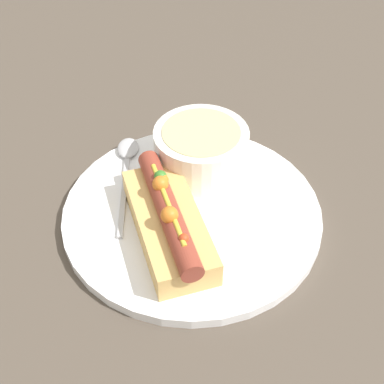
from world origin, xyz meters
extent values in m
plane|color=#4C4238|center=(0.00, 0.00, 0.00)|extent=(4.00, 4.00, 0.00)
cylinder|color=white|center=(0.00, 0.00, 0.01)|extent=(0.29, 0.29, 0.01)
cube|color=#DBAD60|center=(0.01, -0.04, 0.03)|extent=(0.17, 0.13, 0.03)
cylinder|color=brown|center=(0.01, -0.04, 0.05)|extent=(0.16, 0.10, 0.02)
sphere|color=orange|center=(0.02, -0.05, 0.06)|extent=(0.02, 0.02, 0.02)
sphere|color=orange|center=(-0.02, -0.03, 0.06)|extent=(0.02, 0.02, 0.02)
sphere|color=#387A28|center=(-0.02, -0.02, 0.06)|extent=(0.01, 0.01, 0.01)
sphere|color=orange|center=(-0.02, -0.02, 0.06)|extent=(0.01, 0.01, 0.01)
sphere|color=#C63F1E|center=(0.05, -0.06, 0.06)|extent=(0.01, 0.01, 0.01)
cylinder|color=gold|center=(0.01, -0.04, 0.06)|extent=(0.11, 0.06, 0.01)
cylinder|color=silver|center=(-0.04, 0.06, 0.04)|extent=(0.11, 0.11, 0.05)
cylinder|color=#D1C184|center=(-0.04, 0.06, 0.06)|extent=(0.09, 0.09, 0.01)
cube|color=#B7B7BC|center=(-0.07, -0.04, 0.01)|extent=(0.10, 0.09, 0.00)
ellipsoid|color=#B7B7BC|center=(-0.13, 0.02, 0.02)|extent=(0.05, 0.05, 0.01)
camera|label=1|loc=(0.29, -0.29, 0.44)|focal=50.00mm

